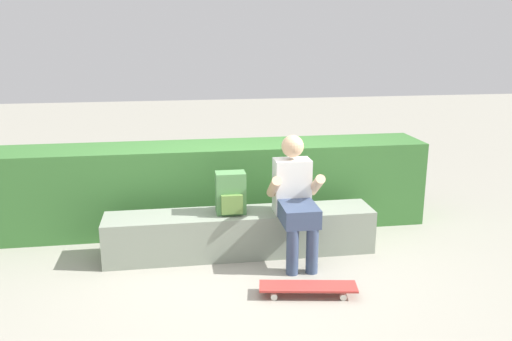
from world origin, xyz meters
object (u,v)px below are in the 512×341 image
Objects in this scene: skateboard_near_person at (308,287)px; backpack_on_bench at (231,194)px; bench_main at (241,233)px; person_skater at (295,196)px.

backpack_on_bench reaches higher than skateboard_near_person.
person_skater is (0.49, -0.21, 0.41)m from bench_main.
bench_main is at bearing 156.66° from person_skater.
skateboard_near_person is (0.44, -0.94, -0.14)m from bench_main.
person_skater reaches higher than bench_main.
person_skater is 1.43× the size of skateboard_near_person.
bench_main is at bearing 5.82° from backpack_on_bench.
backpack_on_bench is at bearing 160.91° from person_skater.
person_skater reaches higher than backpack_on_bench.
skateboard_near_person is (-0.05, -0.73, -0.55)m from person_skater.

